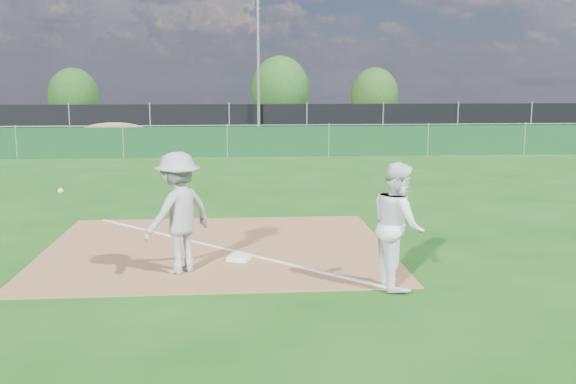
{
  "coord_description": "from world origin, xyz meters",
  "views": [
    {
      "loc": [
        0.36,
        -10.09,
        2.91
      ],
      "look_at": [
        1.25,
        1.0,
        1.0
      ],
      "focal_mm": 40.0,
      "sensor_mm": 36.0,
      "label": 1
    }
  ],
  "objects_px": {
    "light_pole": "(258,60)",
    "play_at_first": "(178,213)",
    "car_mid": "(207,118)",
    "tree_right": "(374,95)",
    "car_right": "(312,122)",
    "tree_left": "(74,97)",
    "tree_mid": "(280,90)",
    "first_base": "(239,258)",
    "runner": "(398,225)",
    "car_left": "(112,121)"
  },
  "relations": [
    {
      "from": "runner",
      "to": "tree_mid",
      "type": "relative_size",
      "value": 0.39
    },
    {
      "from": "car_mid",
      "to": "car_right",
      "type": "xyz_separation_m",
      "value": [
        6.09,
        -1.21,
        -0.2
      ]
    },
    {
      "from": "light_pole",
      "to": "tree_mid",
      "type": "height_order",
      "value": "light_pole"
    },
    {
      "from": "play_at_first",
      "to": "tree_left",
      "type": "relative_size",
      "value": 0.62
    },
    {
      "from": "car_mid",
      "to": "tree_right",
      "type": "height_order",
      "value": "tree_right"
    },
    {
      "from": "tree_mid",
      "to": "tree_right",
      "type": "xyz_separation_m",
      "value": [
        6.53,
        0.12,
        -0.39
      ]
    },
    {
      "from": "runner",
      "to": "tree_left",
      "type": "xyz_separation_m",
      "value": [
        -12.84,
        34.43,
        1.07
      ]
    },
    {
      "from": "runner",
      "to": "first_base",
      "type": "bearing_deg",
      "value": 53.91
    },
    {
      "from": "light_pole",
      "to": "runner",
      "type": "xyz_separation_m",
      "value": [
        1.14,
        -24.04,
        -3.09
      ]
    },
    {
      "from": "car_left",
      "to": "tree_mid",
      "type": "bearing_deg",
      "value": -36.72
    },
    {
      "from": "first_base",
      "to": "car_mid",
      "type": "bearing_deg",
      "value": 93.55
    },
    {
      "from": "first_base",
      "to": "play_at_first",
      "type": "xyz_separation_m",
      "value": [
        -0.92,
        -0.61,
        0.89
      ]
    },
    {
      "from": "runner",
      "to": "car_right",
      "type": "height_order",
      "value": "runner"
    },
    {
      "from": "light_pole",
      "to": "car_mid",
      "type": "distance_m",
      "value": 6.83
    },
    {
      "from": "light_pole",
      "to": "first_base",
      "type": "relative_size",
      "value": 23.25
    },
    {
      "from": "car_mid",
      "to": "car_right",
      "type": "relative_size",
      "value": 1.17
    },
    {
      "from": "play_at_first",
      "to": "tree_right",
      "type": "xyz_separation_m",
      "value": [
        10.43,
        34.43,
        1.06
      ]
    },
    {
      "from": "light_pole",
      "to": "runner",
      "type": "bearing_deg",
      "value": -87.29
    },
    {
      "from": "car_right",
      "to": "tree_right",
      "type": "xyz_separation_m",
      "value": [
        5.16,
        7.17,
        1.4
      ]
    },
    {
      "from": "play_at_first",
      "to": "runner",
      "type": "distance_m",
      "value": 3.3
    },
    {
      "from": "light_pole",
      "to": "tree_mid",
      "type": "relative_size",
      "value": 1.71
    },
    {
      "from": "light_pole",
      "to": "car_mid",
      "type": "bearing_deg",
      "value": 118.11
    },
    {
      "from": "car_mid",
      "to": "tree_right",
      "type": "relative_size",
      "value": 1.24
    },
    {
      "from": "first_base",
      "to": "car_left",
      "type": "height_order",
      "value": "car_left"
    },
    {
      "from": "light_pole",
      "to": "car_left",
      "type": "distance_m",
      "value": 10.0
    },
    {
      "from": "car_right",
      "to": "car_left",
      "type": "bearing_deg",
      "value": 102.63
    },
    {
      "from": "tree_mid",
      "to": "tree_right",
      "type": "height_order",
      "value": "tree_mid"
    },
    {
      "from": "first_base",
      "to": "runner",
      "type": "relative_size",
      "value": 0.19
    },
    {
      "from": "car_right",
      "to": "light_pole",
      "type": "bearing_deg",
      "value": 157.09
    },
    {
      "from": "car_mid",
      "to": "tree_mid",
      "type": "xyz_separation_m",
      "value": [
        4.71,
        5.84,
        1.59
      ]
    },
    {
      "from": "play_at_first",
      "to": "tree_mid",
      "type": "bearing_deg",
      "value": 83.52
    },
    {
      "from": "tree_left",
      "to": "tree_mid",
      "type": "distance_m",
      "value": 13.59
    },
    {
      "from": "runner",
      "to": "tree_left",
      "type": "relative_size",
      "value": 0.47
    },
    {
      "from": "tree_left",
      "to": "tree_mid",
      "type": "bearing_deg",
      "value": 3.29
    },
    {
      "from": "car_left",
      "to": "tree_right",
      "type": "relative_size",
      "value": 1.02
    },
    {
      "from": "car_right",
      "to": "tree_left",
      "type": "bearing_deg",
      "value": 82.51
    },
    {
      "from": "play_at_first",
      "to": "runner",
      "type": "relative_size",
      "value": 1.31
    },
    {
      "from": "car_mid",
      "to": "runner",
      "type": "bearing_deg",
      "value": 164.82
    },
    {
      "from": "light_pole",
      "to": "car_right",
      "type": "relative_size",
      "value": 1.93
    },
    {
      "from": "car_mid",
      "to": "car_right",
      "type": "distance_m",
      "value": 6.21
    },
    {
      "from": "play_at_first",
      "to": "tree_right",
      "type": "bearing_deg",
      "value": 73.14
    },
    {
      "from": "tree_right",
      "to": "tree_left",
      "type": "bearing_deg",
      "value": -177.43
    },
    {
      "from": "runner",
      "to": "car_right",
      "type": "bearing_deg",
      "value": -6.46
    },
    {
      "from": "runner",
      "to": "car_right",
      "type": "relative_size",
      "value": 0.44
    },
    {
      "from": "car_right",
      "to": "tree_left",
      "type": "xyz_separation_m",
      "value": [
        -14.94,
        6.27,
        1.37
      ]
    },
    {
      "from": "light_pole",
      "to": "play_at_first",
      "type": "distance_m",
      "value": 23.43
    },
    {
      "from": "tree_left",
      "to": "tree_mid",
      "type": "relative_size",
      "value": 0.82
    },
    {
      "from": "first_base",
      "to": "play_at_first",
      "type": "distance_m",
      "value": 1.42
    },
    {
      "from": "first_base",
      "to": "car_mid",
      "type": "distance_m",
      "value": 27.92
    },
    {
      "from": "car_mid",
      "to": "car_right",
      "type": "height_order",
      "value": "car_mid"
    }
  ]
}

